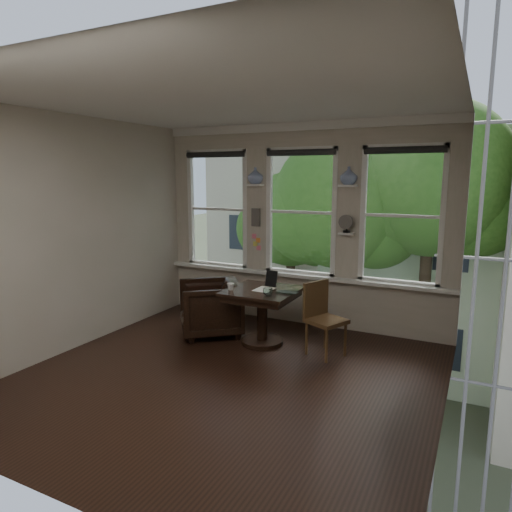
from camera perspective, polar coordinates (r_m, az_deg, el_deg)
The scene contains 25 objects.
ground at distance 5.32m, azimuth -3.58°, elevation -14.87°, with size 4.50×4.50×0.00m, color black.
ceiling at distance 4.89m, azimuth -3.98°, elevation 18.97°, with size 4.50×4.50×0.00m, color silver.
wall_back at distance 6.91m, azimuth 5.69°, elevation 3.82°, with size 4.50×4.50×0.00m, color beige.
wall_front at distance 3.19m, azimuth -24.64°, elevation -4.23°, with size 4.50×4.50×0.00m, color beige.
wall_left at distance 6.32m, azimuth -21.72°, elevation 2.59°, with size 4.50×4.50×0.00m, color beige.
wall_right at distance 4.24m, azimuth 23.55°, elevation -0.82°, with size 4.50×4.50×0.00m, color beige.
window_left at distance 7.52m, azimuth -4.71°, elevation 5.86°, with size 1.10×0.12×1.90m, color white, non-canonical shape.
window_center at distance 6.89m, azimuth 5.72°, elevation 5.47°, with size 1.10×0.12×1.90m, color white, non-canonical shape.
window_right at distance 6.52m, azimuth 17.76°, elevation 4.80°, with size 1.10×0.12×1.90m, color white, non-canonical shape.
shelf_left at distance 7.07m, azimuth -0.08°, elevation 8.88°, with size 0.26×0.16×0.03m, color white.
shelf_right at distance 6.55m, azimuth 11.47°, elevation 8.60°, with size 0.26×0.16×0.03m, color white.
intercom at distance 7.12m, azimuth 0.03°, elevation 4.86°, with size 0.14×0.06×0.28m, color #59544F.
sticky_notes at distance 7.17m, azimuth 0.04°, elevation 2.07°, with size 0.16×0.01×0.24m, color pink, non-canonical shape.
desk_fan at distance 6.57m, azimuth 11.25°, elevation 3.62°, with size 0.20×0.20×0.24m, color #59544F, non-canonical shape.
vase_left at distance 7.07m, azimuth -0.08°, elevation 10.01°, with size 0.24×0.24×0.25m, color white.
vase_right at distance 6.55m, azimuth 11.51°, elevation 9.82°, with size 0.24×0.24×0.25m, color white.
table at distance 6.16m, azimuth 0.78°, elevation -7.60°, with size 0.90×0.90×0.75m, color black, non-canonical shape.
armchair_left at distance 6.55m, azimuth -5.73°, elevation -6.48°, with size 0.82×0.84×0.77m, color black.
cushion_red at distance 6.53m, azimuth -5.74°, elevation -5.93°, with size 0.45×0.45×0.06m, color maroon.
side_chair_right at distance 5.81m, azimuth 8.79°, elevation -7.93°, with size 0.42×0.42×0.92m, color #4A351A, non-canonical shape.
laptop at distance 5.83m, azimuth 3.72°, elevation -4.68°, with size 0.29×0.19×0.02m, color black.
mug at distance 6.03m, azimuth -3.19°, elevation -3.83°, with size 0.10×0.10×0.09m, color white.
drinking_glass at distance 5.74m, azimuth 1.48°, elevation -4.50°, with size 0.12×0.12×0.10m, color white.
tablet at distance 6.19m, azimuth 1.93°, elevation -2.85°, with size 0.16×0.02×0.22m, color black.
papers at distance 6.06m, azimuth 1.02°, elevation -4.18°, with size 0.22×0.30×0.00m, color silver.
Camera 1 is at (2.44, -4.17, 2.23)m, focal length 32.00 mm.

